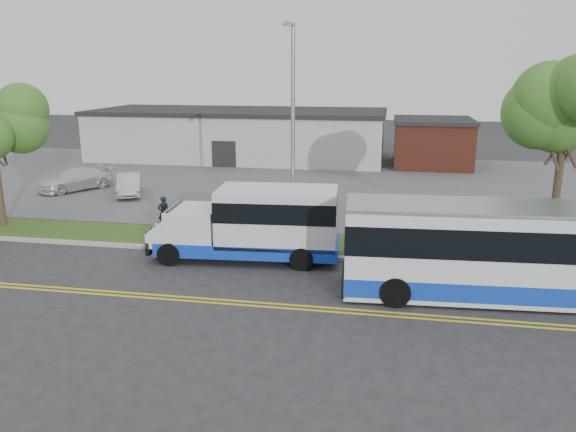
% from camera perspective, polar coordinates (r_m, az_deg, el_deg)
% --- Properties ---
extents(ground, '(140.00, 140.00, 0.00)m').
position_cam_1_polar(ground, '(23.69, -7.90, -4.54)').
color(ground, '#28282B').
rests_on(ground, ground).
extents(lane_line_north, '(70.00, 0.12, 0.01)m').
position_cam_1_polar(lane_line_north, '(20.32, -11.30, -8.01)').
color(lane_line_north, gold).
rests_on(lane_line_north, ground).
extents(lane_line_south, '(70.00, 0.12, 0.01)m').
position_cam_1_polar(lane_line_south, '(20.06, -11.62, -8.33)').
color(lane_line_south, gold).
rests_on(lane_line_south, ground).
extents(curb, '(80.00, 0.30, 0.15)m').
position_cam_1_polar(curb, '(24.66, -7.11, -3.56)').
color(curb, '#9E9B93').
rests_on(curb, ground).
extents(verge, '(80.00, 3.30, 0.10)m').
position_cam_1_polar(verge, '(26.30, -5.94, -2.41)').
color(verge, '#2D4818').
rests_on(verge, ground).
extents(parking_lot, '(80.00, 25.00, 0.10)m').
position_cam_1_polar(parking_lot, '(39.63, -0.25, 3.48)').
color(parking_lot, '#4C4C4F').
rests_on(parking_lot, ground).
extents(commercial_building, '(25.40, 10.40, 4.35)m').
position_cam_1_polar(commercial_building, '(50.28, -4.91, 8.27)').
color(commercial_building, '#9E9E99').
rests_on(commercial_building, ground).
extents(brick_wing, '(6.30, 7.30, 3.90)m').
position_cam_1_polar(brick_wing, '(47.67, 14.43, 7.25)').
color(brick_wing, brown).
rests_on(brick_wing, ground).
extents(tree_east, '(5.20, 5.20, 8.33)m').
position_cam_1_polar(tree_east, '(25.19, 26.47, 9.67)').
color(tree_east, '#3C2C21').
rests_on(tree_east, verge).
extents(streetlight_near, '(0.35, 1.53, 9.50)m').
position_cam_1_polar(streetlight_near, '(24.42, 0.47, 8.78)').
color(streetlight_near, gray).
rests_on(streetlight_near, verge).
extents(shuttle_bus, '(8.09, 3.16, 3.04)m').
position_cam_1_polar(shuttle_bus, '(23.30, -2.98, -0.57)').
color(shuttle_bus, '#1037B6').
rests_on(shuttle_bus, ground).
extents(transit_bus, '(12.03, 3.44, 3.30)m').
position_cam_1_polar(transit_bus, '(20.81, 22.32, -3.43)').
color(transit_bus, silver).
rests_on(transit_bus, ground).
extents(pedestrian, '(0.70, 0.69, 1.62)m').
position_cam_1_polar(pedestrian, '(28.28, -12.53, 0.34)').
color(pedestrian, black).
rests_on(pedestrian, verge).
extents(parked_car_a, '(2.89, 4.26, 1.33)m').
position_cam_1_polar(parked_car_a, '(36.56, -15.84, 3.11)').
color(parked_car_a, '#ACB0B4').
rests_on(parked_car_a, parking_lot).
extents(parked_car_b, '(4.16, 5.10, 1.39)m').
position_cam_1_polar(parked_car_b, '(39.14, -20.77, 3.49)').
color(parked_car_b, silver).
rests_on(parked_car_b, parking_lot).
extents(grocery_bag_left, '(0.32, 0.32, 0.32)m').
position_cam_1_polar(grocery_bag_left, '(28.34, -13.21, -1.03)').
color(grocery_bag_left, white).
rests_on(grocery_bag_left, verge).
extents(grocery_bag_right, '(0.32, 0.32, 0.32)m').
position_cam_1_polar(grocery_bag_right, '(28.56, -11.71, -0.83)').
color(grocery_bag_right, white).
rests_on(grocery_bag_right, verge).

